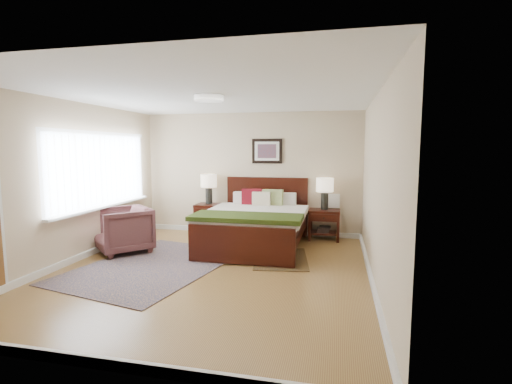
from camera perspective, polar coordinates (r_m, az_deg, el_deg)
floor at (r=5.54m, az=-6.90°, el=-11.97°), size 5.00×5.00×0.00m
back_wall at (r=7.67m, az=-0.83°, el=2.80°), size 4.50×0.04×2.50m
front_wall at (r=3.06m, az=-22.94°, el=-3.55°), size 4.50×0.04×2.50m
left_wall at (r=6.39m, az=-26.47°, el=1.33°), size 0.04×5.00×2.50m
right_wall at (r=5.00m, az=18.01°, el=0.41°), size 0.04×5.00×2.50m
ceiling at (r=5.31m, az=-7.28°, el=14.56°), size 4.50×5.00×0.02m
window at (r=6.91m, az=-22.53°, el=2.92°), size 0.11×2.72×1.32m
ceil_fixture at (r=5.30m, az=-7.28°, el=14.19°), size 0.44×0.44×0.08m
bed at (r=6.65m, az=-0.01°, el=-3.98°), size 1.79×2.17×1.17m
wall_art at (r=7.55m, az=1.71°, el=6.30°), size 0.62×0.05×0.50m
nightstand_left at (r=7.76m, az=-7.27°, el=-2.77°), size 0.53×0.47×0.63m
nightstand_right at (r=7.34m, az=10.43°, el=-4.42°), size 0.60×0.45×0.59m
lamp_left at (r=7.71m, az=-7.28°, el=1.29°), size 0.33×0.33×0.61m
lamp_right at (r=7.26m, az=10.54°, el=0.62°), size 0.33×0.33×0.61m
armchair at (r=6.75m, az=-19.77°, el=-5.51°), size 1.19×1.19×0.78m
rug_persian at (r=5.93m, az=-15.50°, el=-10.87°), size 2.37×2.96×0.01m
rug_navy at (r=6.08m, az=3.85°, el=-10.18°), size 1.01×1.35×0.01m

